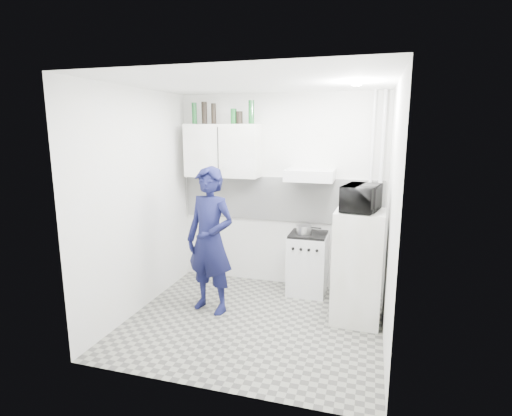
# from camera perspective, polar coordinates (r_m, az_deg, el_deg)

# --- Properties ---
(floor) EXTENTS (2.80, 2.80, 0.00)m
(floor) POSITION_cam_1_polar(r_m,az_deg,el_deg) (4.69, -0.37, -15.91)
(floor) COLOR gray
(floor) RESTS_ON ground
(ceiling) EXTENTS (2.80, 2.80, 0.00)m
(ceiling) POSITION_cam_1_polar(r_m,az_deg,el_deg) (4.19, -0.42, 17.54)
(ceiling) COLOR white
(ceiling) RESTS_ON wall_back
(wall_back) EXTENTS (2.80, 0.00, 2.80)m
(wall_back) POSITION_cam_1_polar(r_m,az_deg,el_deg) (5.44, 3.41, 2.36)
(wall_back) COLOR silver
(wall_back) RESTS_ON floor
(wall_left) EXTENTS (0.00, 2.60, 2.60)m
(wall_left) POSITION_cam_1_polar(r_m,az_deg,el_deg) (4.84, -16.47, 0.79)
(wall_left) COLOR silver
(wall_left) RESTS_ON floor
(wall_right) EXTENTS (0.00, 2.60, 2.60)m
(wall_right) POSITION_cam_1_polar(r_m,az_deg,el_deg) (4.08, 18.77, -1.23)
(wall_right) COLOR silver
(wall_right) RESTS_ON floor
(person) EXTENTS (0.71, 0.55, 1.72)m
(person) POSITION_cam_1_polar(r_m,az_deg,el_deg) (4.70, -6.57, -4.63)
(person) COLOR #101238
(person) RESTS_ON floor
(stove) EXTENTS (0.49, 0.49, 0.78)m
(stove) POSITION_cam_1_polar(r_m,az_deg,el_deg) (5.34, 7.37, -7.95)
(stove) COLOR silver
(stove) RESTS_ON floor
(fridge) EXTENTS (0.55, 0.55, 1.27)m
(fridge) POSITION_cam_1_polar(r_m,az_deg,el_deg) (4.62, 14.32, -8.12)
(fridge) COLOR white
(fridge) RESTS_ON floor
(stove_top) EXTENTS (0.47, 0.47, 0.03)m
(stove_top) POSITION_cam_1_polar(r_m,az_deg,el_deg) (5.23, 7.48, -3.76)
(stove_top) COLOR black
(stove_top) RESTS_ON stove
(saucepan) EXTENTS (0.19, 0.19, 0.11)m
(saucepan) POSITION_cam_1_polar(r_m,az_deg,el_deg) (5.19, 6.88, -3.07)
(saucepan) COLOR silver
(saucepan) RESTS_ON stove_top
(microwave) EXTENTS (0.57, 0.44, 0.28)m
(microwave) POSITION_cam_1_polar(r_m,az_deg,el_deg) (4.43, 14.81, 1.40)
(microwave) COLOR black
(microwave) RESTS_ON fridge
(bottle_a) EXTENTS (0.07, 0.07, 0.28)m
(bottle_a) POSITION_cam_1_polar(r_m,az_deg,el_deg) (5.59, -8.79, 13.20)
(bottle_a) COLOR #144C1E
(bottle_a) RESTS_ON upper_cabinet
(bottle_b) EXTENTS (0.08, 0.08, 0.29)m
(bottle_b) POSITION_cam_1_polar(r_m,az_deg,el_deg) (5.53, -7.39, 13.30)
(bottle_b) COLOR black
(bottle_b) RESTS_ON upper_cabinet
(bottle_c) EXTENTS (0.07, 0.07, 0.27)m
(bottle_c) POSITION_cam_1_polar(r_m,az_deg,el_deg) (5.48, -6.07, 13.23)
(bottle_c) COLOR black
(bottle_c) RESTS_ON upper_cabinet
(canister_a) EXTENTS (0.08, 0.08, 0.20)m
(canister_a) POSITION_cam_1_polar(r_m,az_deg,el_deg) (5.38, -3.22, 12.94)
(canister_a) COLOR #144C1E
(canister_a) RESTS_ON upper_cabinet
(canister_b) EXTENTS (0.09, 0.09, 0.16)m
(canister_b) POSITION_cam_1_polar(r_m,az_deg,el_deg) (5.35, -2.40, 12.76)
(canister_b) COLOR black
(canister_b) RESTS_ON upper_cabinet
(bottle_e) EXTENTS (0.08, 0.08, 0.30)m
(bottle_e) POSITION_cam_1_polar(r_m,az_deg,el_deg) (5.30, -0.68, 13.53)
(bottle_e) COLOR #144C1E
(bottle_e) RESTS_ON upper_cabinet
(upper_cabinet) EXTENTS (1.00, 0.35, 0.70)m
(upper_cabinet) POSITION_cam_1_polar(r_m,az_deg,el_deg) (5.44, -4.75, 8.16)
(upper_cabinet) COLOR white
(upper_cabinet) RESTS_ON wall_back
(range_hood) EXTENTS (0.60, 0.50, 0.14)m
(range_hood) POSITION_cam_1_polar(r_m,az_deg,el_deg) (5.08, 7.77, 4.71)
(range_hood) COLOR silver
(range_hood) RESTS_ON wall_back
(backsplash) EXTENTS (2.74, 0.03, 0.60)m
(backsplash) POSITION_cam_1_polar(r_m,az_deg,el_deg) (5.45, 3.36, 1.30)
(backsplash) COLOR white
(backsplash) RESTS_ON wall_back
(pipe_a) EXTENTS (0.05, 0.05, 2.60)m
(pipe_a) POSITION_cam_1_polar(r_m,az_deg,el_deg) (5.23, 17.22, 1.50)
(pipe_a) COLOR silver
(pipe_a) RESTS_ON floor
(pipe_b) EXTENTS (0.04, 0.04, 2.60)m
(pipe_b) POSITION_cam_1_polar(r_m,az_deg,el_deg) (5.23, 15.91, 1.58)
(pipe_b) COLOR silver
(pipe_b) RESTS_ON floor
(ceiling_spot_fixture) EXTENTS (0.10, 0.10, 0.02)m
(ceiling_spot_fixture) POSITION_cam_1_polar(r_m,az_deg,el_deg) (4.22, 14.14, 16.77)
(ceiling_spot_fixture) COLOR white
(ceiling_spot_fixture) RESTS_ON ceiling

